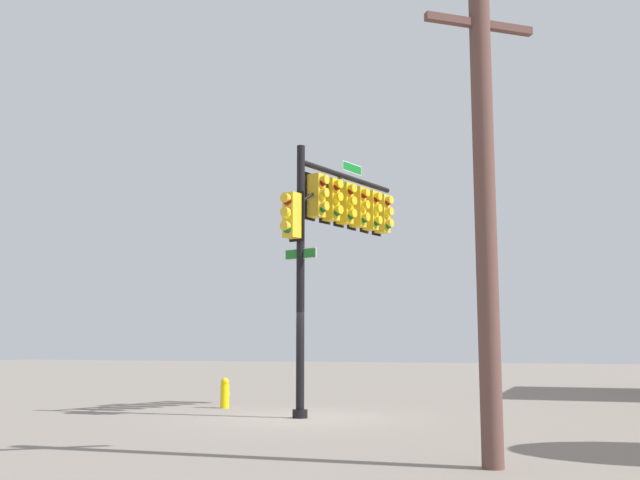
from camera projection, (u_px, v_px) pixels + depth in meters
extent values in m
plane|color=gray|center=(300.00, 418.00, 17.87)|extent=(120.00, 120.00, 0.00)
cylinder|color=black|center=(300.00, 279.00, 18.33)|extent=(0.20, 0.20, 6.64)
cylinder|color=black|center=(300.00, 414.00, 17.88)|extent=(0.36, 0.36, 0.20)
cylinder|color=black|center=(348.00, 177.00, 20.46)|extent=(4.15, 1.27, 0.14)
cylinder|color=black|center=(323.00, 188.00, 19.44)|extent=(1.91, 0.60, 1.07)
cube|color=yellow|center=(316.00, 196.00, 19.16)|extent=(0.40, 0.43, 1.10)
cube|color=black|center=(310.00, 197.00, 19.27)|extent=(0.44, 0.15, 1.22)
sphere|color=maroon|center=(323.00, 182.00, 19.10)|extent=(0.22, 0.22, 0.22)
cylinder|color=yellow|center=(325.00, 180.00, 19.07)|extent=(0.26, 0.19, 0.23)
sphere|color=#FFFC14|center=(323.00, 195.00, 19.05)|extent=(0.22, 0.22, 0.22)
cylinder|color=yellow|center=(325.00, 193.00, 19.03)|extent=(0.26, 0.19, 0.23)
sphere|color=#0B621E|center=(323.00, 208.00, 19.01)|extent=(0.22, 0.22, 0.22)
cylinder|color=yellow|center=(325.00, 206.00, 18.98)|extent=(0.26, 0.19, 0.23)
cube|color=yellow|center=(331.00, 200.00, 19.69)|extent=(0.42, 0.44, 1.10)
cube|color=black|center=(325.00, 201.00, 19.82)|extent=(0.43, 0.18, 1.22)
sphere|color=maroon|center=(337.00, 186.00, 19.62)|extent=(0.22, 0.22, 0.22)
cylinder|color=yellow|center=(339.00, 184.00, 19.59)|extent=(0.26, 0.21, 0.23)
sphere|color=#FFFC14|center=(337.00, 199.00, 19.57)|extent=(0.22, 0.22, 0.22)
cylinder|color=yellow|center=(339.00, 197.00, 19.54)|extent=(0.26, 0.21, 0.23)
sphere|color=#0B621E|center=(337.00, 212.00, 19.53)|extent=(0.22, 0.22, 0.22)
cylinder|color=yellow|center=(339.00, 210.00, 19.50)|extent=(0.26, 0.21, 0.23)
cube|color=yellow|center=(345.00, 204.00, 20.23)|extent=(0.41, 0.44, 1.10)
cube|color=black|center=(339.00, 205.00, 20.35)|extent=(0.43, 0.17, 1.22)
sphere|color=maroon|center=(351.00, 190.00, 20.15)|extent=(0.22, 0.22, 0.22)
cylinder|color=yellow|center=(353.00, 188.00, 20.13)|extent=(0.26, 0.20, 0.23)
sphere|color=#FFFC14|center=(351.00, 203.00, 20.11)|extent=(0.22, 0.22, 0.22)
cylinder|color=yellow|center=(353.00, 201.00, 20.08)|extent=(0.26, 0.20, 0.23)
sphere|color=#0B621E|center=(351.00, 215.00, 20.06)|extent=(0.22, 0.22, 0.22)
cylinder|color=yellow|center=(353.00, 213.00, 20.03)|extent=(0.26, 0.20, 0.23)
cube|color=yellow|center=(358.00, 207.00, 20.76)|extent=(0.39, 0.42, 1.10)
cube|color=black|center=(351.00, 208.00, 20.86)|extent=(0.44, 0.14, 1.22)
sphere|color=maroon|center=(364.00, 194.00, 20.70)|extent=(0.22, 0.22, 0.22)
cylinder|color=yellow|center=(366.00, 192.00, 20.67)|extent=(0.26, 0.19, 0.23)
sphere|color=#FFFC14|center=(364.00, 207.00, 20.65)|extent=(0.22, 0.22, 0.22)
cylinder|color=yellow|center=(366.00, 205.00, 20.63)|extent=(0.26, 0.19, 0.23)
sphere|color=#0B621E|center=(364.00, 219.00, 20.60)|extent=(0.22, 0.22, 0.22)
cylinder|color=yellow|center=(366.00, 217.00, 20.58)|extent=(0.26, 0.19, 0.23)
cube|color=yellow|center=(370.00, 211.00, 21.29)|extent=(0.39, 0.42, 1.10)
cube|color=black|center=(364.00, 211.00, 21.40)|extent=(0.44, 0.14, 1.22)
sphere|color=maroon|center=(376.00, 198.00, 21.23)|extent=(0.22, 0.22, 0.22)
cylinder|color=yellow|center=(378.00, 196.00, 21.20)|extent=(0.26, 0.19, 0.23)
sphere|color=#FFFC14|center=(376.00, 210.00, 21.18)|extent=(0.22, 0.22, 0.22)
cylinder|color=yellow|center=(378.00, 208.00, 21.16)|extent=(0.26, 0.19, 0.23)
sphere|color=#0B621E|center=(377.00, 222.00, 21.14)|extent=(0.22, 0.22, 0.22)
cylinder|color=yellow|center=(378.00, 220.00, 21.11)|extent=(0.26, 0.19, 0.23)
cube|color=yellow|center=(382.00, 214.00, 21.82)|extent=(0.41, 0.44, 1.10)
cube|color=black|center=(376.00, 215.00, 21.94)|extent=(0.43, 0.17, 1.22)
sphere|color=maroon|center=(388.00, 202.00, 21.75)|extent=(0.22, 0.22, 0.22)
cylinder|color=yellow|center=(390.00, 200.00, 21.72)|extent=(0.26, 0.20, 0.23)
sphere|color=#FFFC14|center=(388.00, 213.00, 21.70)|extent=(0.22, 0.22, 0.22)
cylinder|color=yellow|center=(390.00, 211.00, 21.67)|extent=(0.26, 0.20, 0.23)
sphere|color=#0B621E|center=(388.00, 225.00, 21.66)|extent=(0.22, 0.22, 0.22)
cylinder|color=yellow|center=(390.00, 223.00, 21.63)|extent=(0.26, 0.20, 0.23)
cube|color=gold|center=(292.00, 215.00, 18.26)|extent=(0.43, 0.40, 1.10)
cube|color=black|center=(297.00, 217.00, 18.42)|extent=(0.16, 0.43, 1.22)
sphere|color=maroon|center=(287.00, 200.00, 18.14)|extent=(0.22, 0.22, 0.22)
cylinder|color=gold|center=(286.00, 198.00, 18.10)|extent=(0.20, 0.26, 0.23)
sphere|color=#FFFC14|center=(287.00, 214.00, 18.10)|extent=(0.22, 0.22, 0.22)
cylinder|color=gold|center=(285.00, 212.00, 18.05)|extent=(0.20, 0.26, 0.23)
sphere|color=#0B621E|center=(287.00, 228.00, 18.05)|extent=(0.22, 0.22, 0.22)
cylinder|color=gold|center=(285.00, 226.00, 18.01)|extent=(0.20, 0.26, 0.23)
cube|color=white|center=(352.00, 168.00, 20.68)|extent=(0.91, 0.27, 0.26)
cube|color=#0E7425|center=(352.00, 168.00, 20.68)|extent=(0.88, 0.27, 0.22)
cube|color=white|center=(301.00, 254.00, 18.42)|extent=(0.27, 0.91, 0.26)
cube|color=#1D7225|center=(301.00, 254.00, 18.42)|extent=(0.27, 0.88, 0.22)
cylinder|color=brown|center=(485.00, 217.00, 11.00)|extent=(0.31, 0.31, 7.12)
cube|color=brown|center=(479.00, 24.00, 11.41)|extent=(1.21, 1.49, 0.12)
cylinder|color=yellow|center=(225.00, 396.00, 20.77)|extent=(0.24, 0.24, 0.65)
sphere|color=yellow|center=(225.00, 382.00, 20.82)|extent=(0.22, 0.22, 0.22)
cylinder|color=yellow|center=(227.00, 395.00, 20.91)|extent=(0.12, 0.10, 0.10)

